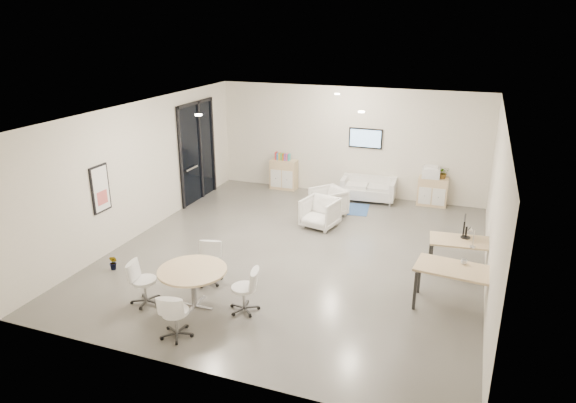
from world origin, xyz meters
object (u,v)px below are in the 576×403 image
Objects in this scene: loveseat at (368,190)px; desk_rear at (465,244)px; armchair_right at (320,211)px; round_table at (193,274)px; sideboard_right at (433,192)px; sideboard_left at (284,174)px; desk_front at (459,273)px; armchair_left at (328,201)px.

loveseat is 4.79m from desk_rear.
armchair_right is 4.64m from round_table.
sideboard_left is at bearing -179.83° from sideboard_right.
sideboard_left is 1.13× the size of sideboard_right.
desk_front is at bearing -97.53° from desk_rear.
sideboard_left is 4.50m from sideboard_right.
round_table is (-0.98, -5.40, 0.26)m from armchair_left.
loveseat is at bearing -3.29° from sideboard_left.
round_table is at bearing -116.21° from sideboard_right.
armchair_left is at bearing -145.09° from sideboard_right.
sideboard_left is 0.63× the size of desk_rear.
sideboard_left is 7.23m from round_table.
armchair_right is at bearing 152.80° from desk_rear.
desk_front is (3.47, -2.88, 0.29)m from armchair_right.
armchair_left reaches higher than desk_front.
sideboard_right is 1.81m from loveseat.
sideboard_right is 0.56× the size of desk_rear.
loveseat is (-1.80, -0.17, -0.09)m from sideboard_right.
sideboard_right is 5.63m from desk_front.
desk_rear is (3.56, -2.26, 0.24)m from armchair_left.
armchair_left is 0.99× the size of armchair_right.
round_table is at bearing -108.02° from loveseat.
loveseat is 1.01× the size of desk_front.
desk_rear is (1.01, -4.04, 0.25)m from sideboard_right.
armchair_right reaches higher than armchair_left.
round_table is (0.97, -7.16, 0.22)m from sideboard_left.
sideboard_right reaches higher than desk_front.
sideboard_left is 1.09× the size of armchair_right.
desk_front is 1.27× the size of round_table.
armchair_left is at bearing 79.67° from round_table.
desk_rear is (3.52, -1.38, 0.23)m from armchair_right.
armchair_left is (-0.75, -1.61, 0.10)m from loveseat.
sideboard_right is 0.51× the size of loveseat.
armchair_left reaches higher than loveseat.
sideboard_left is at bearing 97.68° from round_table.
desk_rear is 5.52m from round_table.
armchair_right is 3.78m from desk_rear.
sideboard_right is at bearing 1.21° from loveseat.
loveseat is 2.59m from armchair_right.
armchair_left is at bearing 141.80° from desk_rear.
loveseat is at bearing 122.97° from desk_front.
desk_front reaches higher than round_table.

